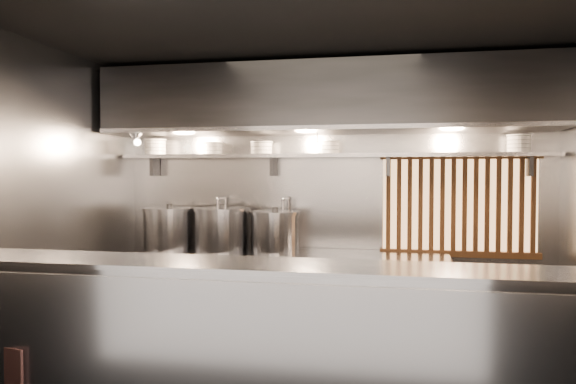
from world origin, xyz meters
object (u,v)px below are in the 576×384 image
(heat_lamp, at_px, (136,137))
(stock_pot_mid, at_px, (222,229))
(pendant_bulb, at_px, (317,147))
(stock_pot_left, at_px, (170,228))
(stock_pot_right, at_px, (275,231))

(heat_lamp, relative_size, stock_pot_mid, 0.58)
(pendant_bulb, distance_m, stock_pot_left, 1.78)
(stock_pot_mid, bearing_deg, stock_pot_right, 0.92)
(heat_lamp, xyz_separation_m, stock_pot_mid, (0.82, 0.27, -0.94))
(heat_lamp, bearing_deg, stock_pot_mid, 18.13)
(stock_pot_right, bearing_deg, pendant_bulb, 9.87)
(pendant_bulb, xyz_separation_m, stock_pot_right, (-0.42, -0.07, -0.85))
(stock_pot_left, height_order, stock_pot_mid, stock_pot_mid)
(pendant_bulb, distance_m, stock_pot_mid, 1.29)
(heat_lamp, bearing_deg, stock_pot_left, 51.84)
(heat_lamp, xyz_separation_m, stock_pot_right, (1.38, 0.28, -0.96))
(heat_lamp, relative_size, pendant_bulb, 1.87)
(stock_pot_mid, height_order, stock_pot_right, stock_pot_mid)
(pendant_bulb, xyz_separation_m, stock_pot_mid, (-0.98, -0.08, -0.84))
(heat_lamp, height_order, stock_pot_right, heat_lamp)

